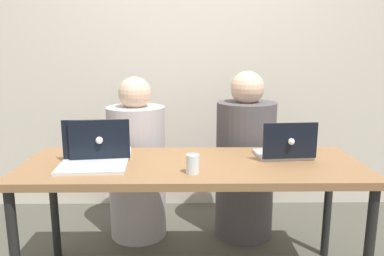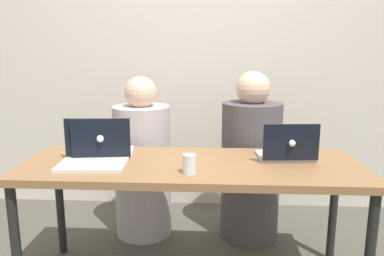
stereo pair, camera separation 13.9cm
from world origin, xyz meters
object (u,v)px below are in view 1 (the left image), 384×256
object	(u,v)px
person_on_left	(137,167)
laptop_back_left	(102,149)
laptop_back_right	(285,150)
person_on_right	(245,164)
laptop_front_left	(94,157)
water_glass_center	(193,165)

from	to	relation	value
person_on_left	laptop_back_left	bearing A→B (deg)	60.76
laptop_back_right	laptop_back_left	distance (m)	1.04
person_on_right	laptop_back_right	world-z (taller)	person_on_right
laptop_front_left	laptop_back_right	size ratio (longest dim) A/B	1.14
person_on_left	laptop_front_left	xyz separation A→B (m)	(-0.14, -0.64, 0.26)
laptop_back_right	person_on_left	bearing A→B (deg)	-33.55
person_on_left	laptop_back_right	size ratio (longest dim) A/B	3.57
person_on_left	laptop_back_right	xyz separation A→B (m)	(0.91, -0.50, 0.26)
laptop_front_left	water_glass_center	distance (m)	0.54
laptop_back_right	laptop_back_left	world-z (taller)	laptop_back_left
laptop_back_left	water_glass_center	world-z (taller)	laptop_back_left
person_on_right	laptop_front_left	bearing A→B (deg)	21.19
laptop_front_left	water_glass_center	world-z (taller)	laptop_front_left
person_on_right	water_glass_center	world-z (taller)	person_on_right
person_on_right	laptop_front_left	distance (m)	1.13
laptop_front_left	laptop_back_left	world-z (taller)	same
laptop_back_left	water_glass_center	distance (m)	0.58
person_on_right	laptop_front_left	xyz separation A→B (m)	(-0.90, -0.64, 0.25)
laptop_back_right	person_on_right	bearing A→B (deg)	-78.62
person_on_right	water_glass_center	size ratio (longest dim) A/B	12.25
water_glass_center	laptop_front_left	bearing A→B (deg)	166.18
laptop_front_left	laptop_back_right	world-z (taller)	laptop_front_left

